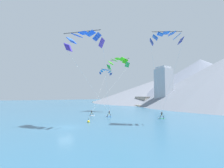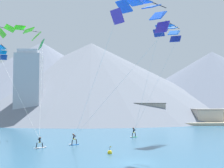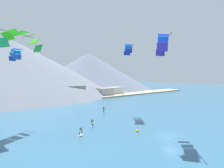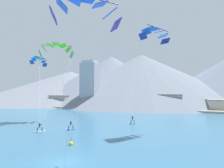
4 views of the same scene
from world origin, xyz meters
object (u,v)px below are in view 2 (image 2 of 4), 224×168
kitesurfer_near_lead (41,145)px  kitesurfer_near_trail (73,141)px  race_marker_buoy (110,152)px  parafoil_kite_near_trail (142,11)px  kitesurfer_mid_center (133,134)px  parafoil_kite_near_lead (19,35)px  parafoil_kite_mid_center (168,31)px  parafoil_kite_distant_high_outer (0,50)px

kitesurfer_near_lead → kitesurfer_near_trail: bearing=34.6°
race_marker_buoy → kitesurfer_near_trail: bearing=121.7°
kitesurfer_near_trail → parafoil_kite_near_trail: size_ratio=0.10×
kitesurfer_mid_center → race_marker_buoy: kitesurfer_mid_center is taller
parafoil_kite_near_lead → race_marker_buoy: (15.39, -18.61, -18.20)m
kitesurfer_near_lead → kitesurfer_mid_center: size_ratio=0.97×
parafoil_kite_near_trail → parafoil_kite_mid_center: (6.84, 15.70, 1.49)m
parafoil_kite_near_lead → race_marker_buoy: bearing=-50.4°
parafoil_kite_near_trail → race_marker_buoy: 17.08m
kitesurfer_mid_center → parafoil_kite_distant_high_outer: size_ratio=0.35×
kitesurfer_near_lead → parafoil_kite_distant_high_outer: parafoil_kite_distant_high_outer is taller
parafoil_kite_near_lead → parafoil_kite_mid_center: bearing=-12.4°
parafoil_kite_near_trail → parafoil_kite_mid_center: parafoil_kite_mid_center is taller
parafoil_kite_near_lead → kitesurfer_near_lead: bearing=-64.6°
parafoil_kite_near_lead → parafoil_kite_distant_high_outer: (-2.11, -4.06, -3.58)m
kitesurfer_near_trail → race_marker_buoy: (4.94, -8.00, -0.34)m
parafoil_kite_near_trail → parafoil_kite_distant_high_outer: 27.28m
kitesurfer_mid_center → kitesurfer_near_trail: bearing=-137.0°
parafoil_kite_near_trail → race_marker_buoy: (-3.53, 2.74, -16.48)m
kitesurfer_mid_center → parafoil_kite_distant_high_outer: 26.76m
parafoil_kite_near_lead → parafoil_kite_distant_high_outer: size_ratio=3.63×
kitesurfer_near_lead → parafoil_kite_mid_center: size_ratio=0.10×
parafoil_kite_distant_high_outer → kitesurfer_near_lead: bearing=-47.8°
kitesurfer_near_trail → kitesurfer_mid_center: (9.94, 9.27, 0.04)m
kitesurfer_near_trail → kitesurfer_mid_center: bearing=43.0°
kitesurfer_mid_center → parafoil_kite_distant_high_outer: (-22.50, -2.73, 14.24)m
kitesurfer_near_lead → parafoil_kite_mid_center: bearing=21.8°
kitesurfer_near_lead → parafoil_kite_mid_center: 27.37m
kitesurfer_near_trail → parafoil_kite_distant_high_outer: size_ratio=0.33×
parafoil_kite_mid_center → parafoil_kite_distant_high_outer: bearing=176.7°
kitesurfer_near_trail → race_marker_buoy: 9.41m
kitesurfer_near_lead → race_marker_buoy: (9.02, -5.19, -0.29)m
kitesurfer_near_lead → parafoil_kite_distant_high_outer: (-8.48, 9.35, 14.33)m
kitesurfer_near_lead → parafoil_kite_near_trail: bearing=-32.3°
kitesurfer_mid_center → race_marker_buoy: size_ratio=1.76×
parafoil_kite_near_trail → parafoil_kite_mid_center: 17.19m
kitesurfer_near_lead → kitesurfer_mid_center: bearing=40.8°
parafoil_kite_mid_center → race_marker_buoy: 24.46m
parafoil_kite_near_lead → parafoil_kite_near_trail: bearing=-48.5°
parafoil_kite_mid_center → parafoil_kite_near_trail: bearing=-113.5°
parafoil_kite_mid_center → parafoil_kite_distant_high_outer: size_ratio=3.48×
kitesurfer_mid_center → race_marker_buoy: 17.99m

